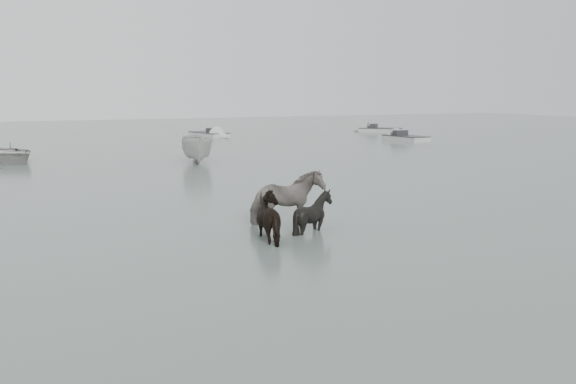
# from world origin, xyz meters

# --- Properties ---
(ground) EXTENTS (140.00, 140.00, 0.00)m
(ground) POSITION_xyz_m (0.00, 0.00, 0.00)
(ground) COLOR #53635B
(ground) RESTS_ON ground
(pony_pinto) EXTENTS (2.09, 1.02, 1.73)m
(pony_pinto) POSITION_xyz_m (-0.42, 0.71, 0.87)
(pony_pinto) COLOR black
(pony_pinto) RESTS_ON ground
(pony_dark) EXTENTS (1.59, 1.73, 1.43)m
(pony_dark) POSITION_xyz_m (-1.49, -0.95, 0.72)
(pony_dark) COLOR black
(pony_dark) RESTS_ON ground
(pony_black) EXTENTS (1.56, 1.46, 1.42)m
(pony_black) POSITION_xyz_m (-0.21, -0.49, 0.71)
(pony_black) COLOR black
(pony_black) RESTS_ON ground
(boat_small) EXTENTS (2.40, 4.32, 1.58)m
(boat_small) POSITION_xyz_m (1.99, 16.60, 0.79)
(boat_small) COLOR #B5B5B0
(boat_small) RESTS_ON ground
(skiff_port) EXTENTS (2.08, 5.22, 0.75)m
(skiff_port) POSITION_xyz_m (20.45, 24.13, 0.38)
(skiff_port) COLOR #A8ABA9
(skiff_port) RESTS_ON ground
(skiff_mid) EXTENTS (2.76, 5.72, 0.75)m
(skiff_mid) POSITION_xyz_m (8.55, 34.35, 0.38)
(skiff_mid) COLOR #AEB1AF
(skiff_mid) RESTS_ON ground
(skiff_star) EXTENTS (4.69, 4.83, 0.75)m
(skiff_star) POSITION_xyz_m (24.41, 33.47, 0.38)
(skiff_star) COLOR #A1A19D
(skiff_star) RESTS_ON ground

